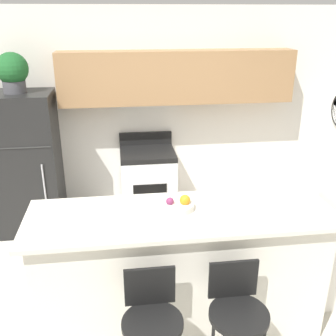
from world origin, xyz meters
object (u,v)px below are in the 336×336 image
Objects in this scene: bar_stool_left at (152,320)px; potted_plant_on_fridge at (12,71)px; trash_bin at (81,218)px; refrigerator at (26,164)px; stove_range at (148,185)px; bar_stool_right at (237,312)px; fruit_bowl at (178,205)px.

potted_plant_on_fridge reaches higher than bar_stool_left.
trash_bin is (0.60, -0.20, -1.69)m from potted_plant_on_fridge.
stove_range is at bearing 1.08° from refrigerator.
potted_plant_on_fridge is (-1.81, 2.45, 1.26)m from bar_stool_right.
stove_range is at bearing 1.07° from potted_plant_on_fridge.
stove_range is at bearing 92.64° from fruit_bowl.
potted_plant_on_fridge is 1.12× the size of trash_bin.
potted_plant_on_fridge reaches higher than refrigerator.
potted_plant_on_fridge is (-1.24, 2.45, 1.26)m from bar_stool_left.
stove_range is at bearing 85.84° from bar_stool_left.
fruit_bowl reaches higher than bar_stool_left.
bar_stool_left is at bearing -112.39° from fruit_bowl.
bar_stool_left is at bearing -63.15° from potted_plant_on_fridge.
potted_plant_on_fridge reaches higher than fruit_bowl.
bar_stool_left is 0.56m from bar_stool_right.
fruit_bowl is (1.51, -1.81, 0.29)m from refrigerator.
potted_plant_on_fridge is at bearing -178.93° from stove_range.
bar_stool_right is 2.59m from trash_bin.
refrigerator is 1.55× the size of stove_range.
bar_stool_left reaches higher than trash_bin.
refrigerator is 1.77× the size of bar_stool_left.
bar_stool_left is (1.24, -2.45, -0.20)m from refrigerator.
bar_stool_left is 3.70× the size of fruit_bowl.
trash_bin is at bearing -164.36° from stove_range.
refrigerator reaches higher than bar_stool_left.
bar_stool_left is 2.20× the size of potted_plant_on_fridge.
potted_plant_on_fridge reaches higher than trash_bin.
refrigerator is 0.90m from trash_bin.
fruit_bowl is at bearing 114.96° from bar_stool_right.
stove_range is 0.90m from trash_bin.
potted_plant_on_fridge is 1.81m from trash_bin.
bar_stool_right is 0.86m from fruit_bowl.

